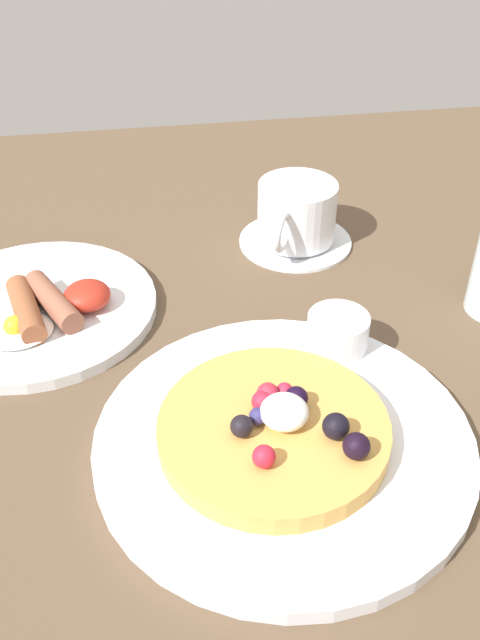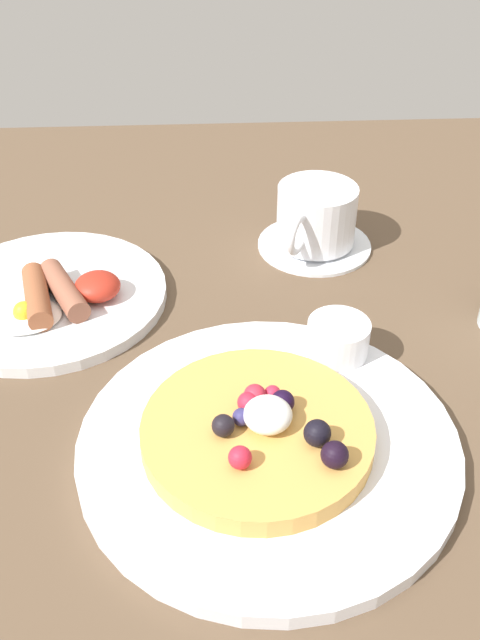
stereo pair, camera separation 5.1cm
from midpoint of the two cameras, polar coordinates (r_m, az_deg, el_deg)
ground_plane at (r=60.90cm, az=-3.19°, el=-6.02°), size 166.19×113.13×3.00cm
pancake_plate at (r=53.93cm, az=5.05°, el=-10.09°), size 28.70×28.70×1.34cm
pancake_with_berries at (r=52.42cm, az=4.39°, el=-9.04°), size 17.27×17.27×3.82cm
syrup_ramekin at (r=60.43cm, az=10.36°, el=-1.50°), size 5.32×5.32×3.12cm
breakfast_plate at (r=70.25cm, az=-13.22°, el=1.83°), size 22.76×22.76×1.15cm
fried_breakfast at (r=67.36cm, az=-12.36°, el=1.91°), size 11.92×10.06×2.61cm
coffee_saucer at (r=77.75cm, az=7.93°, el=6.11°), size 12.32×12.32×0.76cm
coffee_cup at (r=75.80cm, az=8.12°, el=8.41°), size 8.44×10.85×6.32cm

